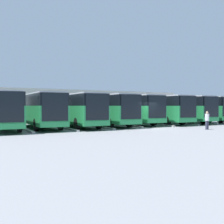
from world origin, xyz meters
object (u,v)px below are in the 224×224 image
at_px(bus_4, 105,109).
at_px(pedestrian, 207,120).
at_px(bus_1, 177,108).
at_px(bus_3, 129,109).
at_px(bus_5, 75,109).
at_px(bus_2, 156,108).
at_px(bus_7, 1,109).
at_px(bus_6, 39,109).
at_px(bus_0, 195,108).

height_order(bus_4, pedestrian, bus_4).
bearing_deg(pedestrian, bus_1, 51.94).
distance_m(bus_3, pedestrian, 10.17).
bearing_deg(bus_5, pedestrian, 138.55).
distance_m(bus_2, pedestrian, 9.43).
bearing_deg(bus_1, bus_5, 4.17).
distance_m(bus_4, bus_7, 10.69).
distance_m(bus_3, bus_6, 10.69).
bearing_deg(bus_7, bus_6, -171.61).
distance_m(bus_1, bus_6, 17.82).
relative_size(bus_0, bus_2, 1.00).
distance_m(bus_0, bus_3, 10.69).
xyz_separation_m(bus_0, bus_6, (21.38, 0.06, 0.00)).
bearing_deg(bus_1, bus_3, -1.46).
relative_size(bus_4, pedestrian, 7.06).
height_order(bus_0, bus_1, same).
bearing_deg(bus_7, bus_2, -176.56).
bearing_deg(bus_7, bus_3, -173.90).
distance_m(bus_1, pedestrian, 10.65).
bearing_deg(bus_7, bus_0, -175.44).
bearing_deg(bus_1, bus_0, -169.60).
relative_size(bus_6, bus_7, 1.00).
distance_m(bus_4, bus_6, 7.13).
bearing_deg(bus_0, bus_2, 7.34).
distance_m(bus_5, bus_6, 3.59).
height_order(bus_3, bus_6, same).
bearing_deg(bus_6, bus_4, -178.61).
height_order(bus_1, bus_5, same).
xyz_separation_m(bus_0, bus_2, (7.13, 0.45, 0.00)).
height_order(bus_0, bus_5, same).
relative_size(bus_2, bus_7, 1.00).
distance_m(bus_4, pedestrian, 10.91).
relative_size(bus_4, bus_5, 1.00).
relative_size(bus_2, bus_3, 1.00).
bearing_deg(bus_4, bus_6, 1.39).
height_order(bus_1, bus_6, same).
bearing_deg(bus_7, pedestrian, 153.83).
height_order(bus_4, bus_6, same).
bearing_deg(bus_0, pedestrian, 51.84).
relative_size(bus_0, pedestrian, 7.06).
distance_m(bus_3, bus_5, 7.16).
xyz_separation_m(bus_3, bus_7, (14.25, 0.59, 0.00)).
bearing_deg(bus_2, bus_0, -172.66).
bearing_deg(bus_3, bus_2, 172.92).
bearing_deg(bus_2, bus_6, 2.20).
bearing_deg(bus_5, bus_1, -175.83).
bearing_deg(bus_1, bus_2, 4.26).
bearing_deg(bus_4, bus_0, -174.82).
relative_size(bus_3, bus_5, 1.00).
height_order(bus_1, bus_3, same).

